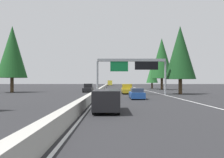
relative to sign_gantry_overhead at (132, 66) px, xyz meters
The scene contains 14 objects.
ground_plane 21.20m from the sign_gantry_overhead, 17.07° to the left, with size 320.00×320.00×0.00m, color #262628.
median_barrier 40.43m from the sign_gantry_overhead, ahead, with size 180.00×0.56×0.90m, color #ADAAA3.
shoulder_stripe_right 30.60m from the sign_gantry_overhead, 10.48° to the right, with size 160.00×0.16×0.01m, color silver.
shoulder_stripe_median 30.65m from the sign_gantry_overhead, 11.04° to the left, with size 160.00×0.16×0.01m, color silver.
sign_gantry_overhead is the anchor object (origin of this frame).
minivan_mid_left 24.48m from the sign_gantry_overhead, 169.90° to the left, with size 5.00×1.95×1.69m.
sedan_mid_right 11.43m from the sign_gantry_overhead, behind, with size 4.40×1.80×1.47m.
pickup_mid_center 5.09m from the sign_gantry_overhead, 16.11° to the left, with size 5.60×2.00×1.86m.
box_truck_near_right 84.51m from the sign_gantry_overhead, ahead, with size 8.50×2.40×2.95m.
oncoming_near 14.22m from the sign_gantry_overhead, 41.44° to the left, with size 5.60×2.00×1.86m.
conifer_right_near 9.56m from the sign_gantry_overhead, 81.38° to the right, with size 5.63×5.63×12.80m.
conifer_right_mid 27.88m from the sign_gantry_overhead, 23.32° to the right, with size 6.59×6.59×14.99m.
conifer_right_far 36.71m from the sign_gantry_overhead, 15.60° to the right, with size 3.84×3.84×8.74m.
conifer_left_near 26.88m from the sign_gantry_overhead, 71.74° to the left, with size 6.35×6.35×14.44m.
Camera 1 is at (-1.40, -2.14, 2.34)m, focal length 37.10 mm.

